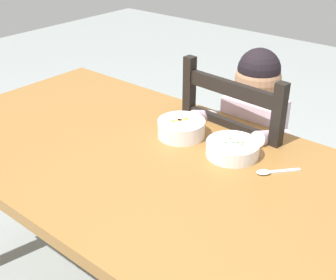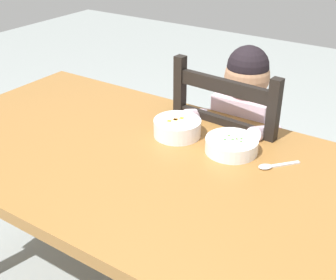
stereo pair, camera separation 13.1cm
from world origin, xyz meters
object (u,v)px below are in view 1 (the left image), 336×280
object	(u,v)px
dining_chair	(245,173)
spoon	(270,172)
child_figure	(249,134)
dining_table	(144,178)
bowl_of_carrots	(181,128)
bowl_of_peas	(232,148)

from	to	relation	value
dining_chair	spoon	xyz separation A→B (m)	(0.25, -0.32, 0.26)
child_figure	spoon	distance (m)	0.40
dining_table	dining_chair	world-z (taller)	dining_chair
dining_chair	spoon	world-z (taller)	dining_chair
bowl_of_carrots	spoon	xyz separation A→B (m)	(0.35, -0.02, -0.03)
dining_table	spoon	world-z (taller)	spoon
dining_chair	child_figure	xyz separation A→B (m)	(0.00, -0.01, 0.18)
dining_table	dining_chair	size ratio (longest dim) A/B	1.72
dining_chair	dining_table	bearing A→B (deg)	-103.33
bowl_of_peas	bowl_of_carrots	size ratio (longest dim) A/B	1.04
spoon	dining_chair	bearing A→B (deg)	128.34
bowl_of_carrots	bowl_of_peas	bearing A→B (deg)	0.01
dining_chair	bowl_of_carrots	world-z (taller)	dining_chair
bowl_of_peas	spoon	distance (m)	0.15
child_figure	spoon	bearing A→B (deg)	-51.42
dining_table	bowl_of_carrots	size ratio (longest dim) A/B	9.84
dining_table	bowl_of_peas	bearing A→B (deg)	39.04
bowl_of_carrots	child_figure	bearing A→B (deg)	70.62
dining_chair	spoon	size ratio (longest dim) A/B	7.93
bowl_of_peas	spoon	xyz separation A→B (m)	(0.14, -0.02, -0.02)
dining_table	bowl_of_carrots	world-z (taller)	bowl_of_carrots
dining_chair	bowl_of_carrots	bearing A→B (deg)	-108.34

